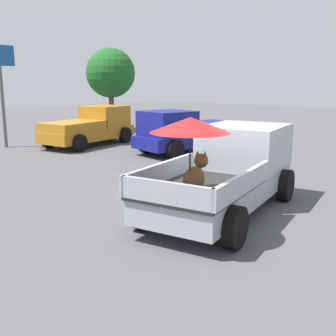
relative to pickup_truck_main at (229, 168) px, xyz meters
name	(u,v)px	position (x,y,z in m)	size (l,w,h in m)	color
ground_plane	(221,213)	(-0.36, -0.06, -0.99)	(80.00, 80.00, 0.00)	#4C4C4F
pickup_truck_main	(229,168)	(0.00, 0.00, 0.00)	(5.32, 3.04, 2.34)	black
pickup_truck_red	(91,126)	(4.08, 10.47, -0.12)	(5.04, 2.81, 1.80)	black
pickup_truck_far	(185,132)	(5.44, 5.78, -0.12)	(5.02, 2.73, 1.80)	black
motel_sign	(0,75)	(0.97, 12.82, 2.24)	(1.40, 0.16, 4.56)	#59595B
tree_by_lot	(110,73)	(8.49, 14.16, 2.46)	(2.96, 2.96, 4.96)	brown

